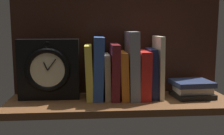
# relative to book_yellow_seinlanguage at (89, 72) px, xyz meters

# --- Properties ---
(ground_plane) EXTENTS (0.85, 0.27, 0.03)m
(ground_plane) POSITION_rel_book_yellow_seinlanguage_xyz_m (0.12, -0.04, -0.12)
(ground_plane) COLOR brown
(back_panel) EXTENTS (0.85, 0.01, 0.41)m
(back_panel) POSITION_rel_book_yellow_seinlanguage_xyz_m (0.12, 0.09, 0.10)
(back_panel) COLOR black
(back_panel) RESTS_ON ground_plane
(book_yellow_seinlanguage) EXTENTS (0.03, 0.14, 0.21)m
(book_yellow_seinlanguage) POSITION_rel_book_yellow_seinlanguage_xyz_m (0.00, 0.00, 0.00)
(book_yellow_seinlanguage) COLOR gold
(book_yellow_seinlanguage) RESTS_ON ground_plane
(book_blue_modern) EXTENTS (0.05, 0.14, 0.24)m
(book_blue_modern) POSITION_rel_book_yellow_seinlanguage_xyz_m (0.04, 0.00, 0.02)
(book_blue_modern) COLOR #2D4C8E
(book_blue_modern) RESTS_ON ground_plane
(book_tan_shortstories) EXTENTS (0.02, 0.13, 0.17)m
(book_tan_shortstories) POSITION_rel_book_yellow_seinlanguage_xyz_m (0.07, 0.00, -0.02)
(book_tan_shortstories) COLOR tan
(book_tan_shortstories) RESTS_ON ground_plane
(book_maroon_dawkins) EXTENTS (0.03, 0.16, 0.21)m
(book_maroon_dawkins) POSITION_rel_book_yellow_seinlanguage_xyz_m (0.10, 0.00, 0.00)
(book_maroon_dawkins) COLOR maroon
(book_maroon_dawkins) RESTS_ON ground_plane
(book_orange_pandolfini) EXTENTS (0.04, 0.15, 0.18)m
(book_orange_pandolfini) POSITION_rel_book_yellow_seinlanguage_xyz_m (0.13, 0.00, -0.01)
(book_orange_pandolfini) COLOR orange
(book_orange_pandolfini) RESTS_ON ground_plane
(book_gray_chess) EXTENTS (0.04, 0.17, 0.26)m
(book_gray_chess) POSITION_rel_book_yellow_seinlanguage_xyz_m (0.17, 0.00, 0.03)
(book_gray_chess) COLOR gray
(book_gray_chess) RESTS_ON ground_plane
(book_red_requiem) EXTENTS (0.04, 0.16, 0.18)m
(book_red_requiem) POSITION_rel_book_yellow_seinlanguage_xyz_m (0.21, 0.00, -0.01)
(book_red_requiem) COLOR red
(book_red_requiem) RESTS_ON ground_plane
(book_navy_bierce) EXTENTS (0.04, 0.12, 0.19)m
(book_navy_bierce) POSITION_rel_book_yellow_seinlanguage_xyz_m (0.25, 0.00, -0.01)
(book_navy_bierce) COLOR #192147
(book_navy_bierce) RESTS_ON ground_plane
(book_cream_twain) EXTENTS (0.02, 0.14, 0.24)m
(book_cream_twain) POSITION_rel_book_yellow_seinlanguage_xyz_m (0.27, 0.00, 0.02)
(book_cream_twain) COLOR beige
(book_cream_twain) RESTS_ON ground_plane
(framed_clock) EXTENTS (0.23, 0.07, 0.23)m
(framed_clock) POSITION_rel_book_yellow_seinlanguage_xyz_m (-0.15, -0.00, 0.01)
(framed_clock) COLOR black
(framed_clock) RESTS_ON ground_plane
(book_stack_side) EXTENTS (0.16, 0.14, 0.07)m
(book_stack_side) POSITION_rel_book_yellow_seinlanguage_xyz_m (0.40, -0.02, -0.07)
(book_stack_side) COLOR black
(book_stack_side) RESTS_ON ground_plane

